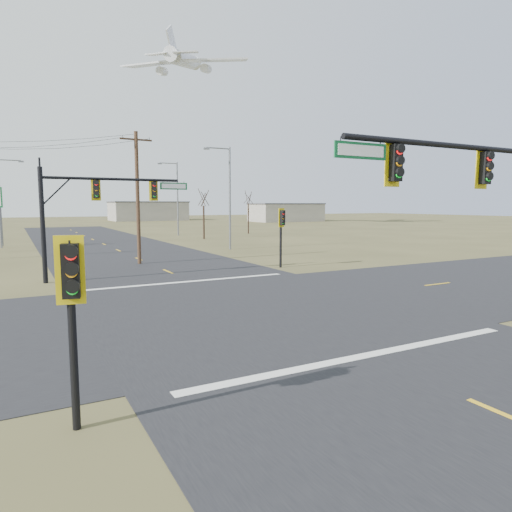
{
  "coord_description": "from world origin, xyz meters",
  "views": [
    {
      "loc": [
        -9.17,
        -17.59,
        4.54
      ],
      "look_at": [
        0.83,
        1.0,
        2.14
      ],
      "focal_mm": 32.0,
      "sensor_mm": 36.0,
      "label": 1
    }
  ],
  "objects_px": {
    "mast_arm_near": "(489,188)",
    "bare_tree_d": "(248,197)",
    "mast_arm_far": "(98,199)",
    "streetlight_a": "(228,192)",
    "pedestal_signal_ne": "(282,224)",
    "bare_tree_c": "(203,197)",
    "utility_pole_near": "(138,196)",
    "pedestal_signal_sw": "(71,288)",
    "streetlight_c": "(2,197)",
    "streetlight_b": "(176,195)"
  },
  "relations": [
    {
      "from": "mast_arm_near",
      "to": "pedestal_signal_sw",
      "type": "bearing_deg",
      "value": -175.8
    },
    {
      "from": "mast_arm_far",
      "to": "bare_tree_d",
      "type": "height_order",
      "value": "bare_tree_d"
    },
    {
      "from": "mast_arm_far",
      "to": "pedestal_signal_ne",
      "type": "xyz_separation_m",
      "value": [
        12.3,
        -0.99,
        -1.68
      ]
    },
    {
      "from": "mast_arm_near",
      "to": "utility_pole_near",
      "type": "distance_m",
      "value": 25.42
    },
    {
      "from": "mast_arm_far",
      "to": "pedestal_signal_sw",
      "type": "relative_size",
      "value": 2.22
    },
    {
      "from": "streetlight_a",
      "to": "mast_arm_far",
      "type": "bearing_deg",
      "value": -121.46
    },
    {
      "from": "mast_arm_near",
      "to": "mast_arm_far",
      "type": "distance_m",
      "value": 21.09
    },
    {
      "from": "utility_pole_near",
      "to": "bare_tree_c",
      "type": "bearing_deg",
      "value": 57.0
    },
    {
      "from": "mast_arm_near",
      "to": "bare_tree_d",
      "type": "xyz_separation_m",
      "value": [
        18.25,
        52.82,
        0.54
      ]
    },
    {
      "from": "streetlight_c",
      "to": "bare_tree_c",
      "type": "xyz_separation_m",
      "value": [
        22.94,
        -1.26,
        0.1
      ]
    },
    {
      "from": "streetlight_b",
      "to": "utility_pole_near",
      "type": "bearing_deg",
      "value": -103.14
    },
    {
      "from": "mast_arm_near",
      "to": "bare_tree_c",
      "type": "distance_m",
      "value": 46.64
    },
    {
      "from": "mast_arm_far",
      "to": "utility_pole_near",
      "type": "bearing_deg",
      "value": 74.83
    },
    {
      "from": "pedestal_signal_sw",
      "to": "bare_tree_d",
      "type": "distance_m",
      "value": 61.92
    },
    {
      "from": "pedestal_signal_ne",
      "to": "bare_tree_c",
      "type": "height_order",
      "value": "bare_tree_c"
    },
    {
      "from": "pedestal_signal_ne",
      "to": "mast_arm_far",
      "type": "bearing_deg",
      "value": 159.82
    },
    {
      "from": "streetlight_b",
      "to": "streetlight_c",
      "type": "xyz_separation_m",
      "value": [
        -21.94,
        -6.86,
        -0.58
      ]
    },
    {
      "from": "mast_arm_far",
      "to": "streetlight_a",
      "type": "distance_m",
      "value": 19.39
    },
    {
      "from": "streetlight_a",
      "to": "bare_tree_d",
      "type": "distance_m",
      "value": 24.84
    },
    {
      "from": "streetlight_a",
      "to": "streetlight_c",
      "type": "distance_m",
      "value": 25.17
    },
    {
      "from": "mast_arm_far",
      "to": "bare_tree_c",
      "type": "distance_m",
      "value": 32.23
    },
    {
      "from": "mast_arm_far",
      "to": "streetlight_a",
      "type": "xyz_separation_m",
      "value": [
        14.48,
        12.87,
        0.88
      ]
    },
    {
      "from": "mast_arm_near",
      "to": "pedestal_signal_sw",
      "type": "height_order",
      "value": "mast_arm_near"
    },
    {
      "from": "pedestal_signal_sw",
      "to": "streetlight_c",
      "type": "bearing_deg",
      "value": 104.2
    },
    {
      "from": "mast_arm_far",
      "to": "streetlight_c",
      "type": "relative_size",
      "value": 0.93
    },
    {
      "from": "mast_arm_far",
      "to": "bare_tree_c",
      "type": "xyz_separation_m",
      "value": [
        17.54,
        27.04,
        0.61
      ]
    },
    {
      "from": "utility_pole_near",
      "to": "streetlight_a",
      "type": "bearing_deg",
      "value": 33.11
    },
    {
      "from": "mast_arm_near",
      "to": "utility_pole_near",
      "type": "xyz_separation_m",
      "value": [
        -5.58,
        24.8,
        0.07
      ]
    },
    {
      "from": "streetlight_c",
      "to": "streetlight_a",
      "type": "bearing_deg",
      "value": -30.53
    },
    {
      "from": "mast_arm_far",
      "to": "streetlight_b",
      "type": "xyz_separation_m",
      "value": [
        16.54,
        35.15,
        1.09
      ]
    },
    {
      "from": "utility_pole_near",
      "to": "streetlight_b",
      "type": "height_order",
      "value": "streetlight_b"
    },
    {
      "from": "streetlight_b",
      "to": "mast_arm_near",
      "type": "bearing_deg",
      "value": -87.16
    },
    {
      "from": "bare_tree_d",
      "to": "mast_arm_near",
      "type": "bearing_deg",
      "value": -109.06
    },
    {
      "from": "mast_arm_near",
      "to": "mast_arm_far",
      "type": "xyz_separation_m",
      "value": [
        -9.4,
        18.88,
        -0.24
      ]
    },
    {
      "from": "streetlight_c",
      "to": "bare_tree_d",
      "type": "bearing_deg",
      "value": 16.96
    },
    {
      "from": "mast_arm_near",
      "to": "utility_pole_near",
      "type": "height_order",
      "value": "utility_pole_near"
    },
    {
      "from": "mast_arm_near",
      "to": "pedestal_signal_sw",
      "type": "xyz_separation_m",
      "value": [
        -13.12,
        -0.5,
        -2.13
      ]
    },
    {
      "from": "pedestal_signal_ne",
      "to": "bare_tree_d",
      "type": "xyz_separation_m",
      "value": [
        15.34,
        34.93,
        2.46
      ]
    },
    {
      "from": "streetlight_c",
      "to": "pedestal_signal_ne",
      "type": "bearing_deg",
      "value": -51.57
    },
    {
      "from": "pedestal_signal_ne",
      "to": "streetlight_a",
      "type": "bearing_deg",
      "value": 65.51
    },
    {
      "from": "pedestal_signal_ne",
      "to": "utility_pole_near",
      "type": "xyz_separation_m",
      "value": [
        -8.49,
        6.91,
        1.99
      ]
    },
    {
      "from": "bare_tree_d",
      "to": "pedestal_signal_ne",
      "type": "bearing_deg",
      "value": -113.72
    },
    {
      "from": "streetlight_b",
      "to": "bare_tree_d",
      "type": "bearing_deg",
      "value": 4.09
    },
    {
      "from": "pedestal_signal_sw",
      "to": "bare_tree_d",
      "type": "bearing_deg",
      "value": 71.72
    },
    {
      "from": "mast_arm_far",
      "to": "pedestal_signal_ne",
      "type": "height_order",
      "value": "mast_arm_far"
    },
    {
      "from": "mast_arm_far",
      "to": "utility_pole_near",
      "type": "distance_m",
      "value": 7.05
    },
    {
      "from": "bare_tree_c",
      "to": "streetlight_c",
      "type": "bearing_deg",
      "value": 176.86
    },
    {
      "from": "mast_arm_far",
      "to": "pedestal_signal_sw",
      "type": "height_order",
      "value": "mast_arm_far"
    },
    {
      "from": "pedestal_signal_sw",
      "to": "streetlight_a",
      "type": "xyz_separation_m",
      "value": [
        18.21,
        32.25,
        2.76
      ]
    },
    {
      "from": "mast_arm_far",
      "to": "streetlight_b",
      "type": "distance_m",
      "value": 38.86
    }
  ]
}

